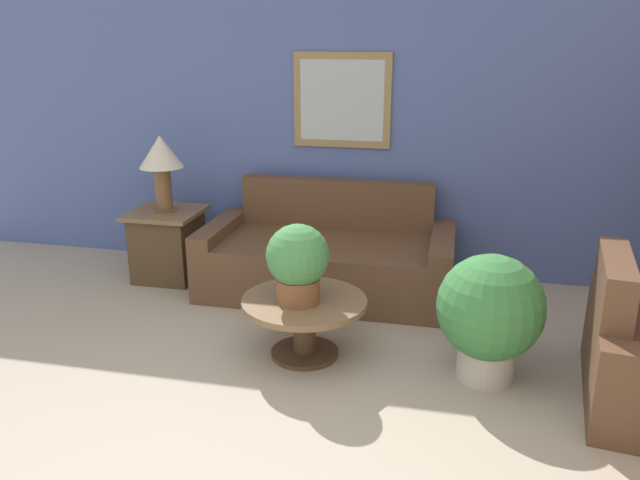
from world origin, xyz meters
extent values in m
cube|color=#5166A8|center=(0.00, 3.23, 1.30)|extent=(7.87, 0.06, 2.60)
cube|color=#997A4C|center=(-0.02, 3.19, 1.51)|extent=(0.83, 0.03, 0.79)
cube|color=#B2BCC6|center=(-0.02, 3.17, 1.51)|extent=(0.71, 0.01, 0.67)
cube|color=brown|center=(-0.02, 2.60, 0.22)|extent=(1.66, 0.98, 0.45)
cube|color=brown|center=(-0.02, 3.01, 0.66)|extent=(1.66, 0.16, 0.42)
cube|color=brown|center=(-0.94, 2.60, 0.27)|extent=(0.18, 0.98, 0.55)
cube|color=brown|center=(0.90, 2.60, 0.27)|extent=(0.18, 0.98, 0.55)
cube|color=brown|center=(1.88, 1.42, 0.66)|extent=(0.26, 0.78, 0.42)
cylinder|color=#4C3823|center=(0.06, 1.51, 0.01)|extent=(0.45, 0.45, 0.03)
cylinder|color=#4C3823|center=(0.06, 1.51, 0.20)|extent=(0.15, 0.15, 0.33)
cylinder|color=brown|center=(0.06, 1.51, 0.38)|extent=(0.82, 0.82, 0.04)
cube|color=#4C3823|center=(-1.44, 2.63, 0.29)|extent=(0.50, 0.50, 0.57)
cube|color=brown|center=(-1.44, 2.63, 0.59)|extent=(0.59, 0.59, 0.03)
cylinder|color=brown|center=(-1.44, 2.63, 0.62)|extent=(0.20, 0.20, 0.02)
cylinder|color=brown|center=(-1.44, 2.63, 0.81)|extent=(0.14, 0.14, 0.36)
cone|color=beige|center=(-1.44, 2.63, 1.12)|extent=(0.37, 0.37, 0.27)
cylinder|color=brown|center=(0.03, 1.47, 0.48)|extent=(0.28, 0.28, 0.16)
sphere|color=#428447|center=(0.03, 1.47, 0.72)|extent=(0.40, 0.40, 0.40)
cylinder|color=beige|center=(1.22, 1.48, 0.12)|extent=(0.35, 0.35, 0.23)
sphere|color=#387A3D|center=(1.22, 1.48, 0.47)|extent=(0.65, 0.65, 0.65)
camera|label=1|loc=(0.97, -2.10, 2.01)|focal=35.00mm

